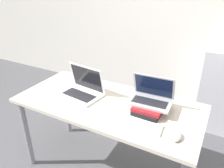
{
  "coord_description": "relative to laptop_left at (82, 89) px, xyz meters",
  "views": [
    {
      "loc": [
        0.78,
        -1.01,
        1.71
      ],
      "look_at": [
        0.04,
        0.36,
        0.95
      ],
      "focal_mm": 35.0,
      "sensor_mm": 36.0,
      "label": 1
    }
  ],
  "objects": [
    {
      "name": "laptop_on_books",
      "position": [
        0.61,
        0.07,
        0.05
      ],
      "size": [
        0.34,
        0.23,
        0.22
      ],
      "color": "#B2B2B7",
      "rests_on": "book_stack"
    },
    {
      "name": "mouse",
      "position": [
        0.88,
        -0.2,
        -0.04
      ],
      "size": [
        0.06,
        0.11,
        0.03
      ],
      "color": "#B2B2B7",
      "rests_on": "desk"
    },
    {
      "name": "laptop_left",
      "position": [
        0.0,
        0.0,
        0.0
      ],
      "size": [
        0.39,
        0.29,
        0.26
      ],
      "color": "silver",
      "rests_on": "desk"
    },
    {
      "name": "book_stack",
      "position": [
        0.62,
        0.04,
        -0.02
      ],
      "size": [
        0.22,
        0.29,
        0.06
      ],
      "color": "black",
      "rests_on": "desk"
    },
    {
      "name": "wall_back",
      "position": [
        0.26,
        1.67,
        0.53
      ],
      "size": [
        8.0,
        0.05,
        2.7
      ],
      "color": "silver",
      "rests_on": "ground_plane"
    },
    {
      "name": "mini_fridge",
      "position": [
        1.1,
        1.33,
        -0.32
      ],
      "size": [
        0.47,
        0.59,
        1.0
      ],
      "color": "silver",
      "rests_on": "ground_plane"
    },
    {
      "name": "desk",
      "position": [
        0.26,
        -0.01,
        -0.14
      ],
      "size": [
        1.55,
        0.72,
        0.77
      ],
      "color": "beige",
      "rests_on": "ground_plane"
    },
    {
      "name": "wireless_keyboard",
      "position": [
        0.65,
        -0.19,
        -0.04
      ],
      "size": [
        0.28,
        0.15,
        0.01
      ],
      "color": "silver",
      "rests_on": "desk"
    }
  ]
}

